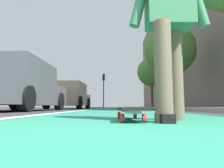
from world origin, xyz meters
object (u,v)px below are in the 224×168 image
at_px(skateboard, 130,110).
at_px(traffic_light, 104,84).
at_px(parked_car_mid, 69,96).
at_px(street_tree_mid, 170,50).
at_px(street_tree_far, 151,72).
at_px(parked_car_near, 20,87).
at_px(skater_person, 169,15).

height_order(skateboard, traffic_light, traffic_light).
height_order(parked_car_mid, street_tree_mid, street_tree_mid).
relative_size(skateboard, street_tree_far, 0.19).
bearing_deg(traffic_light, street_tree_far, -142.21).
bearing_deg(parked_car_near, skater_person, -141.87).
relative_size(parked_car_mid, street_tree_mid, 0.85).
xyz_separation_m(skateboard, parked_car_near, (4.17, 3.05, 0.61)).
distance_m(skater_person, parked_car_mid, 10.55).
distance_m(skateboard, traffic_light, 22.81).
bearing_deg(street_tree_far, parked_car_near, 153.58).
relative_size(parked_car_near, street_tree_far, 0.95).
xyz_separation_m(street_tree_mid, street_tree_far, (6.51, -0.00, -0.18)).
bearing_deg(street_tree_mid, skateboard, 162.92).
xyz_separation_m(parked_car_mid, traffic_light, (12.68, -1.18, 2.11)).
xyz_separation_m(skateboard, skater_person, (-0.15, -0.35, 0.84)).
bearing_deg(parked_car_near, skateboard, -143.86).
bearing_deg(street_tree_far, skateboard, 169.48).
bearing_deg(traffic_light, street_tree_mid, -159.39).
bearing_deg(skater_person, parked_car_mid, 17.82).
relative_size(skater_person, street_tree_mid, 0.33).
bearing_deg(street_tree_mid, parked_car_mid, 90.40).
height_order(skateboard, parked_car_near, parked_car_near).
relative_size(skateboard, skater_person, 0.52).
bearing_deg(skater_person, street_tree_far, -9.27).
bearing_deg(traffic_light, parked_car_mid, 174.66).
xyz_separation_m(skateboard, street_tree_far, (16.45, -3.05, 3.16)).
height_order(skateboard, street_tree_mid, street_tree_mid).
bearing_deg(street_tree_far, street_tree_mid, 180.00).
height_order(traffic_light, street_tree_mid, street_tree_mid).
distance_m(skater_person, street_tree_mid, 10.74).
bearing_deg(skateboard, street_tree_far, -10.52).
height_order(skateboard, parked_car_mid, parked_car_mid).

